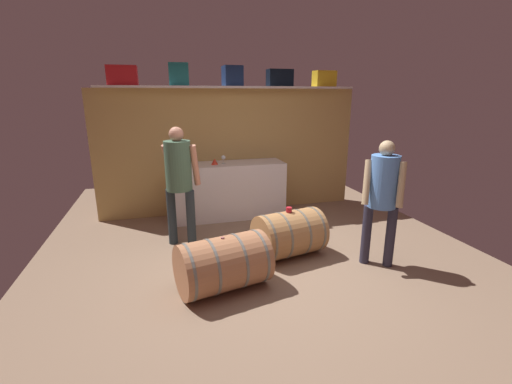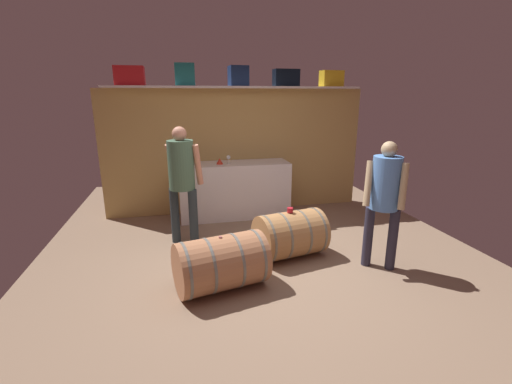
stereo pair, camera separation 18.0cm
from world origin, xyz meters
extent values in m
cube|color=#8A6F58|center=(0.00, 0.60, -0.01)|extent=(5.65, 8.03, 0.02)
cube|color=tan|center=(0.00, 2.41, 1.04)|extent=(4.45, 0.10, 2.09)
cube|color=silver|center=(0.00, 2.26, 2.10)|extent=(4.09, 0.40, 0.03)
cube|color=red|center=(-1.63, 2.26, 2.26)|extent=(0.42, 0.29, 0.28)
cube|color=#1D747A|center=(-0.81, 2.26, 2.29)|extent=(0.31, 0.28, 0.33)
cube|color=navy|center=(0.02, 2.26, 2.28)|extent=(0.31, 0.30, 0.31)
cube|color=black|center=(0.81, 2.26, 2.26)|extent=(0.41, 0.23, 0.27)
cube|color=yellow|center=(1.61, 2.26, 2.25)|extent=(0.39, 0.23, 0.26)
cube|color=silver|center=(-0.11, 2.07, 0.46)|extent=(1.80, 0.58, 0.91)
cylinder|color=brown|center=(-0.80, 2.17, 1.01)|extent=(0.08, 0.08, 0.20)
sphere|color=brown|center=(-0.80, 2.17, 1.13)|extent=(0.07, 0.07, 0.07)
cylinder|color=brown|center=(-0.80, 2.17, 1.18)|extent=(0.03, 0.03, 0.08)
cylinder|color=white|center=(-0.20, 2.05, 0.92)|extent=(0.07, 0.07, 0.00)
cylinder|color=white|center=(-0.20, 2.05, 0.95)|extent=(0.01, 0.01, 0.07)
sphere|color=white|center=(-0.20, 2.05, 1.02)|extent=(0.07, 0.07, 0.07)
sphere|color=maroon|center=(-0.20, 2.05, 1.01)|extent=(0.04, 0.04, 0.04)
cone|color=red|center=(-0.35, 2.02, 0.96)|extent=(0.11, 0.11, 0.10)
cylinder|color=#B7824E|center=(0.33, 0.40, 0.29)|extent=(0.93, 0.74, 0.58)
cylinder|color=gray|center=(-0.01, 0.33, 0.29)|extent=(0.15, 0.58, 0.59)
cylinder|color=gray|center=(0.20, 0.38, 0.29)|extent=(0.15, 0.58, 0.59)
cylinder|color=gray|center=(0.46, 0.43, 0.29)|extent=(0.15, 0.58, 0.59)
cylinder|color=gray|center=(0.67, 0.48, 0.29)|extent=(0.15, 0.58, 0.59)
cylinder|color=#954D52|center=(0.33, 0.40, 0.59)|extent=(0.04, 0.04, 0.01)
cylinder|color=#AE734D|center=(-0.61, -0.17, 0.29)|extent=(1.03, 0.76, 0.57)
cylinder|color=slate|center=(-0.99, -0.26, 0.29)|extent=(0.16, 0.57, 0.58)
cylinder|color=slate|center=(-0.76, -0.20, 0.29)|extent=(0.16, 0.57, 0.58)
cylinder|color=slate|center=(-0.47, -0.14, 0.29)|extent=(0.16, 0.57, 0.58)
cylinder|color=slate|center=(-0.23, -0.08, 0.29)|extent=(0.16, 0.57, 0.58)
cylinder|color=#905253|center=(-0.61, -0.17, 0.58)|extent=(0.04, 0.04, 0.01)
cylinder|color=red|center=(0.32, 0.40, 0.62)|extent=(0.07, 0.07, 0.06)
cylinder|color=#2C2A3D|center=(1.16, -0.03, 0.37)|extent=(0.11, 0.11, 0.73)
cylinder|color=#2C2A3D|center=(1.38, -0.18, 0.37)|extent=(0.11, 0.11, 0.73)
cylinder|color=#568AD7|center=(1.27, -0.10, 1.03)|extent=(0.32, 0.32, 0.60)
sphere|color=tan|center=(1.27, -0.10, 1.42)|extent=(0.17, 0.17, 0.17)
cylinder|color=tan|center=(1.07, -0.08, 1.03)|extent=(0.19, 0.23, 0.51)
cylinder|color=tan|center=(1.37, -0.28, 1.03)|extent=(0.15, 0.17, 0.51)
cylinder|color=#28343B|center=(-0.84, 1.02, 0.39)|extent=(0.12, 0.12, 0.78)
cylinder|color=#28343B|center=(-1.08, 1.18, 0.39)|extent=(0.12, 0.12, 0.78)
cylinder|color=#4A7056|center=(-0.96, 1.10, 1.10)|extent=(0.34, 0.34, 0.64)
sphere|color=tan|center=(-0.96, 1.10, 1.51)|extent=(0.19, 0.19, 0.19)
cylinder|color=tan|center=(-0.74, 1.08, 1.10)|extent=(0.16, 0.19, 0.55)
cylinder|color=tan|center=(-1.07, 1.29, 1.10)|extent=(0.20, 0.25, 0.54)
camera|label=1|loc=(-1.15, -3.42, 1.99)|focal=24.35mm
camera|label=2|loc=(-0.97, -3.47, 1.99)|focal=24.35mm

